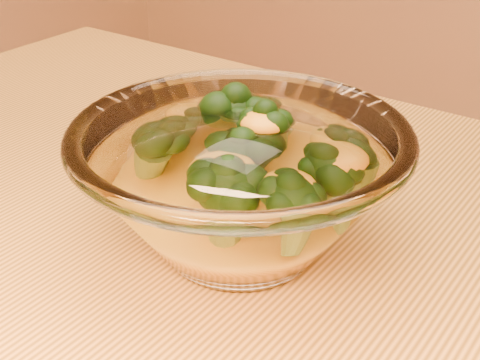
# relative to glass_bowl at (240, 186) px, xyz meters

# --- Properties ---
(glass_bowl) EXTENTS (0.24, 0.24, 0.10)m
(glass_bowl) POSITION_rel_glass_bowl_xyz_m (0.00, 0.00, 0.00)
(glass_bowl) COLOR white
(glass_bowl) RESTS_ON table
(cheese_sauce) EXTENTS (0.13, 0.13, 0.04)m
(cheese_sauce) POSITION_rel_glass_bowl_xyz_m (0.00, 0.00, -0.02)
(cheese_sauce) COLOR #FF9E15
(cheese_sauce) RESTS_ON glass_bowl
(broccoli_heap) EXTENTS (0.15, 0.15, 0.07)m
(broccoli_heap) POSITION_rel_glass_bowl_xyz_m (-0.00, 0.01, 0.02)
(broccoli_heap) COLOR black
(broccoli_heap) RESTS_ON cheese_sauce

